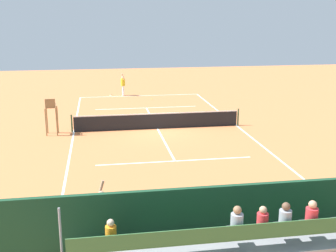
{
  "coord_description": "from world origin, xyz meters",
  "views": [
    {
      "loc": [
        3.45,
        25.18,
        6.81
      ],
      "look_at": [
        0.0,
        4.0,
        1.2
      ],
      "focal_mm": 46.1,
      "sensor_mm": 36.0,
      "label": 1
    }
  ],
  "objects_px": {
    "tennis_net": "(157,121)",
    "courtside_bench": "(263,216)",
    "tennis_racket": "(111,95)",
    "line_judge": "(102,211)",
    "tennis_player": "(123,84)",
    "bleacher_stand": "(239,243)",
    "equipment_bag": "(213,233)",
    "tennis_ball_near": "(152,99)",
    "umpire_chair": "(51,112)"
  },
  "relations": [
    {
      "from": "bleacher_stand",
      "to": "tennis_racket",
      "type": "height_order",
      "value": "bleacher_stand"
    },
    {
      "from": "bleacher_stand",
      "to": "umpire_chair",
      "type": "distance_m",
      "value": 16.32
    },
    {
      "from": "tennis_player",
      "to": "line_judge",
      "type": "distance_m",
      "value": 24.45
    },
    {
      "from": "tennis_net",
      "to": "tennis_player",
      "type": "xyz_separation_m",
      "value": [
        1.39,
        -11.32,
        0.51
      ]
    },
    {
      "from": "umpire_chair",
      "to": "line_judge",
      "type": "distance_m",
      "value": 13.01
    },
    {
      "from": "tennis_net",
      "to": "equipment_bag",
      "type": "distance_m",
      "value": 13.4
    },
    {
      "from": "umpire_chair",
      "to": "line_judge",
      "type": "relative_size",
      "value": 1.11
    },
    {
      "from": "equipment_bag",
      "to": "tennis_ball_near",
      "type": "bearing_deg",
      "value": -92.43
    },
    {
      "from": "tennis_racket",
      "to": "equipment_bag",
      "type": "bearing_deg",
      "value": 95.32
    },
    {
      "from": "bleacher_stand",
      "to": "tennis_racket",
      "type": "relative_size",
      "value": 15.45
    },
    {
      "from": "tennis_racket",
      "to": "line_judge",
      "type": "height_order",
      "value": "line_judge"
    },
    {
      "from": "tennis_net",
      "to": "line_judge",
      "type": "distance_m",
      "value": 13.51
    },
    {
      "from": "umpire_chair",
      "to": "courtside_bench",
      "type": "xyz_separation_m",
      "value": [
        -7.74,
        12.95,
        -0.76
      ]
    },
    {
      "from": "tennis_player",
      "to": "tennis_racket",
      "type": "height_order",
      "value": "tennis_player"
    },
    {
      "from": "bleacher_stand",
      "to": "line_judge",
      "type": "distance_m",
      "value": 4.25
    },
    {
      "from": "tennis_player",
      "to": "tennis_ball_near",
      "type": "relative_size",
      "value": 29.18
    },
    {
      "from": "tennis_player",
      "to": "line_judge",
      "type": "height_order",
      "value": "same"
    },
    {
      "from": "bleacher_stand",
      "to": "line_judge",
      "type": "xyz_separation_m",
      "value": [
        3.53,
        -2.36,
        0.06
      ]
    },
    {
      "from": "bleacher_stand",
      "to": "umpire_chair",
      "type": "bearing_deg",
      "value": -67.56
    },
    {
      "from": "tennis_ball_near",
      "to": "line_judge",
      "type": "height_order",
      "value": "line_judge"
    },
    {
      "from": "umpire_chair",
      "to": "tennis_ball_near",
      "type": "xyz_separation_m",
      "value": [
        -7.05,
        -9.66,
        -1.28
      ]
    },
    {
      "from": "bleacher_stand",
      "to": "tennis_ball_near",
      "type": "height_order",
      "value": "bleacher_stand"
    },
    {
      "from": "tennis_net",
      "to": "line_judge",
      "type": "xyz_separation_m",
      "value": [
        3.51,
        13.04,
        0.51
      ]
    },
    {
      "from": "bleacher_stand",
      "to": "tennis_racket",
      "type": "distance_m",
      "value": 27.05
    },
    {
      "from": "bleacher_stand",
      "to": "courtside_bench",
      "type": "distance_m",
      "value": 2.64
    },
    {
      "from": "tennis_player",
      "to": "equipment_bag",
      "type": "bearing_deg",
      "value": 92.93
    },
    {
      "from": "equipment_bag",
      "to": "tennis_player",
      "type": "relative_size",
      "value": 0.47
    },
    {
      "from": "equipment_bag",
      "to": "tennis_net",
      "type": "bearing_deg",
      "value": -90.52
    },
    {
      "from": "tennis_net",
      "to": "tennis_player",
      "type": "height_order",
      "value": "tennis_player"
    },
    {
      "from": "tennis_player",
      "to": "tennis_racket",
      "type": "relative_size",
      "value": 3.29
    },
    {
      "from": "tennis_net",
      "to": "tennis_ball_near",
      "type": "height_order",
      "value": "tennis_net"
    },
    {
      "from": "umpire_chair",
      "to": "tennis_player",
      "type": "bearing_deg",
      "value": -112.46
    },
    {
      "from": "tennis_net",
      "to": "tennis_player",
      "type": "relative_size",
      "value": 5.35
    },
    {
      "from": "tennis_player",
      "to": "tennis_ball_near",
      "type": "bearing_deg",
      "value": 138.42
    },
    {
      "from": "tennis_net",
      "to": "equipment_bag",
      "type": "xyz_separation_m",
      "value": [
        0.12,
        13.4,
        -0.32
      ]
    },
    {
      "from": "courtside_bench",
      "to": "tennis_racket",
      "type": "distance_m",
      "value": 25.11
    },
    {
      "from": "tennis_net",
      "to": "courtside_bench",
      "type": "bearing_deg",
      "value": 96.64
    },
    {
      "from": "tennis_net",
      "to": "bleacher_stand",
      "type": "relative_size",
      "value": 1.14
    },
    {
      "from": "tennis_player",
      "to": "tennis_net",
      "type": "bearing_deg",
      "value": 96.99
    },
    {
      "from": "umpire_chair",
      "to": "tennis_player",
      "type": "relative_size",
      "value": 1.11
    },
    {
      "from": "courtside_bench",
      "to": "tennis_ball_near",
      "type": "bearing_deg",
      "value": -88.23
    },
    {
      "from": "umpire_chair",
      "to": "tennis_ball_near",
      "type": "bearing_deg",
      "value": -126.1
    },
    {
      "from": "tennis_net",
      "to": "tennis_racket",
      "type": "height_order",
      "value": "tennis_net"
    },
    {
      "from": "tennis_net",
      "to": "bleacher_stand",
      "type": "xyz_separation_m",
      "value": [
        -0.03,
        15.4,
        0.45
      ]
    },
    {
      "from": "tennis_racket",
      "to": "tennis_ball_near",
      "type": "bearing_deg",
      "value": 146.47
    },
    {
      "from": "tennis_racket",
      "to": "tennis_ball_near",
      "type": "distance_m",
      "value": 3.94
    },
    {
      "from": "bleacher_stand",
      "to": "tennis_ball_near",
      "type": "xyz_separation_m",
      "value": [
        -0.82,
        -24.74,
        -0.92
      ]
    },
    {
      "from": "tennis_racket",
      "to": "line_judge",
      "type": "xyz_separation_m",
      "value": [
        1.07,
        24.56,
        1.0
      ]
    },
    {
      "from": "courtside_bench",
      "to": "tennis_racket",
      "type": "bearing_deg",
      "value": -80.87
    },
    {
      "from": "tennis_ball_near",
      "to": "tennis_net",
      "type": "bearing_deg",
      "value": 84.83
    }
  ]
}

